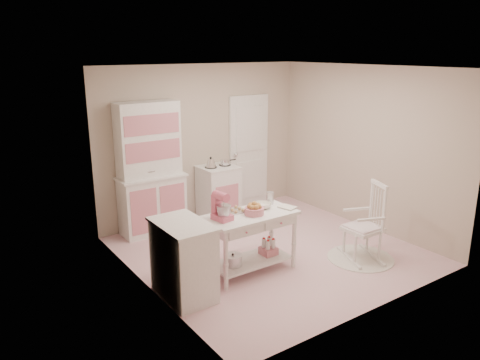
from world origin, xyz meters
name	(u,v)px	position (x,y,z in m)	size (l,w,h in m)	color
room_shell	(273,139)	(0.00, 0.00, 1.65)	(3.84, 3.84, 2.62)	pink
door	(249,152)	(0.95, 1.87, 1.02)	(0.82, 0.05, 2.04)	white
hutch	(151,169)	(-1.08, 1.66, 1.04)	(1.06, 0.50, 2.08)	white
stove	(218,192)	(0.12, 1.61, 0.46)	(0.62, 0.57, 0.92)	white
base_cabinet	(184,260)	(-1.63, -0.41, 0.46)	(0.54, 0.84, 0.92)	white
lace_rug	(360,258)	(0.88, -0.92, 0.01)	(0.92, 0.92, 0.01)	white
rocking_chair	(363,222)	(0.88, -0.92, 0.55)	(0.48, 0.72, 1.10)	white
work_table	(250,242)	(-0.61, -0.34, 0.40)	(1.20, 0.60, 0.80)	white
stand_mixer	(222,207)	(-1.03, -0.32, 0.97)	(0.20, 0.28, 0.34)	#D25875
cookie_tray	(233,211)	(-0.76, -0.16, 0.81)	(0.34, 0.24, 0.02)	silver
bread_basket	(254,211)	(-0.59, -0.39, 0.85)	(0.25, 0.25, 0.09)	#CE7685
mixing_bowl	(263,206)	(-0.35, -0.26, 0.84)	(0.22, 0.22, 0.07)	white
metal_pitcher	(270,198)	(-0.17, -0.18, 0.89)	(0.10, 0.10, 0.17)	silver
recipe_book	(284,209)	(-0.16, -0.46, 0.81)	(0.16, 0.22, 0.02)	white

